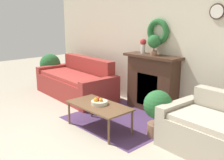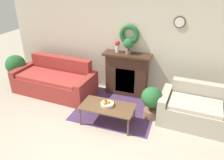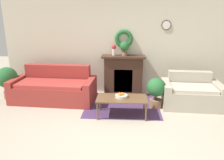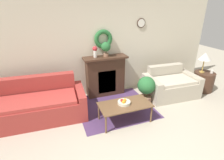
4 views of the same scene
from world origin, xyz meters
name	(u,v)px [view 1 (image 1 of 4)]	position (x,y,z in m)	size (l,w,h in m)	color
ground_plane	(46,150)	(0.00, 0.00, 0.00)	(16.00, 16.00, 0.00)	#ADA38E
floor_rug	(124,119)	(-0.04, 1.65, 0.00)	(1.83, 1.68, 0.01)	#4C335B
wall_back	(161,43)	(0.00, 2.63, 1.36)	(6.80, 0.18, 2.70)	beige
fireplace	(152,83)	(-0.03, 2.42, 0.57)	(1.19, 0.41, 1.13)	#42281C
couch_left	(76,83)	(-1.85, 1.86, 0.32)	(2.19, 1.09, 0.90)	#9E332D
loveseat_right	(216,132)	(1.68, 1.71, 0.31)	(1.46, 0.98, 0.81)	#B2A893
coffee_table	(99,107)	(-0.04, 1.04, 0.39)	(1.13, 0.58, 0.43)	brown
fruit_bowl	(99,102)	(-0.06, 1.06, 0.47)	(0.28, 0.28, 0.12)	beige
vase_on_mantel_left	(143,45)	(-0.30, 2.43, 1.30)	(0.13, 0.13, 0.29)	silver
potted_plant_on_mantel	(154,42)	(-0.01, 2.41, 1.37)	(0.25, 0.25, 0.39)	#8E664C
potted_plant_floor_by_couch	(50,66)	(-3.14, 1.92, 0.55)	(0.55, 0.55, 0.87)	#8E664C
potted_plant_floor_by_loveseat	(158,109)	(0.78, 1.55, 0.45)	(0.46, 0.46, 0.75)	#8E664C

